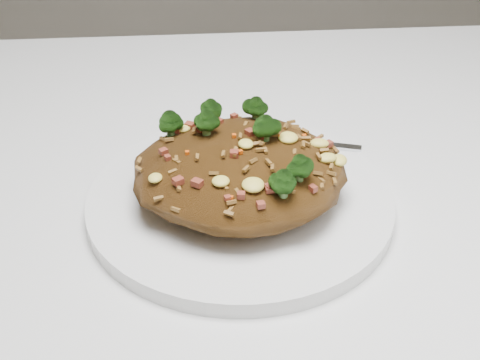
# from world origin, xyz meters

# --- Properties ---
(dining_table) EXTENTS (1.20, 0.80, 0.75)m
(dining_table) POSITION_xyz_m (0.00, 0.00, 0.66)
(dining_table) COLOR white
(dining_table) RESTS_ON ground
(plate) EXTENTS (0.26, 0.26, 0.01)m
(plate) POSITION_xyz_m (-0.10, 0.01, 0.76)
(plate) COLOR white
(plate) RESTS_ON dining_table
(fried_rice) EXTENTS (0.17, 0.16, 0.07)m
(fried_rice) POSITION_xyz_m (-0.10, 0.01, 0.80)
(fried_rice) COLOR brown
(fried_rice) RESTS_ON plate
(fork) EXTENTS (0.16, 0.06, 0.00)m
(fork) POSITION_xyz_m (-0.05, 0.09, 0.77)
(fork) COLOR silver
(fork) RESTS_ON plate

